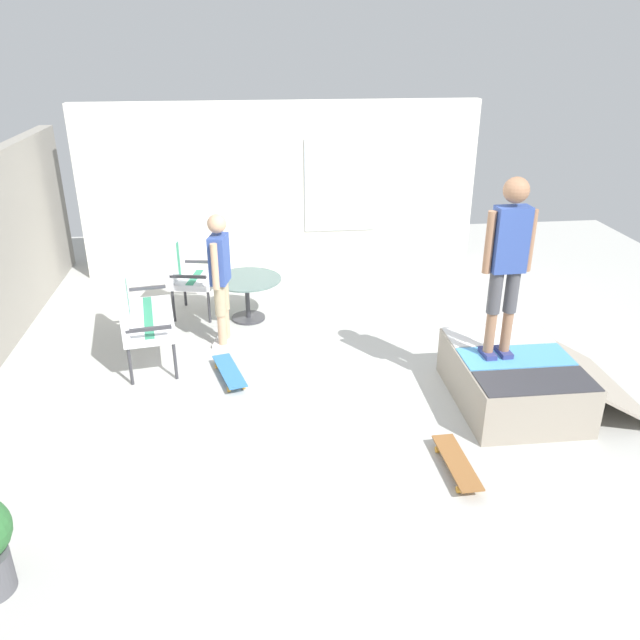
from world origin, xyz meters
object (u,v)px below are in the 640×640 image
patio_bench (137,310)px  person_skater (508,255)px  patio_table (247,290)px  skate_ramp (515,379)px  skateboard_spare (457,462)px  person_watching (220,272)px  patio_chair_near_house (186,271)px  skateboard_by_bench (229,371)px

patio_bench → person_skater: 4.05m
person_skater → patio_table: bearing=46.4°
skate_ramp → skateboard_spare: size_ratio=2.26×
person_watching → person_skater: bearing=-120.4°
person_skater → patio_chair_near_house: bearing=51.1°
person_skater → skateboard_spare: 1.98m
patio_bench → person_watching: 1.03m
patio_bench → patio_table: 1.60m
patio_bench → patio_chair_near_house: same height
patio_bench → person_skater: bearing=-110.1°
patio_bench → patio_table: size_ratio=1.47×
patio_chair_near_house → skateboard_by_bench: patio_chair_near_house is taller
skate_ramp → skateboard_spare: (-1.04, 0.93, -0.18)m
skateboard_spare → patio_chair_near_house: bearing=34.4°
person_watching → skateboard_spare: person_watching is taller
patio_table → person_skater: (-2.34, -2.46, 1.17)m
skateboard_by_bench → skateboard_spare: size_ratio=1.02×
skate_ramp → person_skater: (0.05, 0.23, 1.31)m
skate_ramp → patio_chair_near_house: (2.67, 3.48, 0.35)m
skate_ramp → person_skater: bearing=77.9°
patio_bench → patio_chair_near_house: size_ratio=1.29×
person_skater → skate_ramp: bearing=-102.1°
patio_bench → patio_chair_near_house: bearing=-19.2°
patio_chair_near_house → skateboard_by_bench: bearing=-163.0°
person_skater → skateboard_spare: person_skater is taller
person_skater → skateboard_by_bench: person_skater is taller
patio_bench → person_skater: person_skater is taller
patio_bench → skateboard_by_bench: bearing=-120.0°
patio_bench → skateboard_by_bench: 1.28m
patio_chair_near_house → skateboard_spare: 4.53m
patio_bench → skateboard_spare: 3.89m
patio_chair_near_house → skateboard_by_bench: 2.01m
person_skater → patio_bench: bearing=69.9°
skate_ramp → person_skater: person_skater is taller
person_skater → skateboard_spare: (-1.09, 0.71, -1.49)m
patio_table → skateboard_by_bench: (-1.58, 0.22, -0.32)m
skate_ramp → patio_table: size_ratio=2.02×
patio_chair_near_house → patio_table: size_ratio=1.13×
patio_table → patio_bench: bearing=128.9°
patio_table → person_watching: size_ratio=0.56×
skate_ramp → person_watching: 3.48m
patio_chair_near_house → person_skater: size_ratio=0.57×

